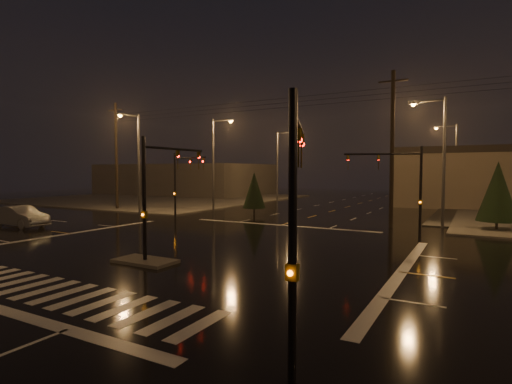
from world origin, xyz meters
TOP-DOWN VIEW (x-y plane):
  - ground at (0.00, 0.00)m, footprint 140.00×140.00m
  - sidewalk_nw at (-30.00, 30.00)m, footprint 36.00×36.00m
  - median_island at (0.00, -4.00)m, footprint 3.00×1.60m
  - crosswalk at (0.00, -9.00)m, footprint 15.00×2.60m
  - stop_bar_far at (0.00, 11.00)m, footprint 16.00×0.50m
  - commercial_block at (-35.00, 42.00)m, footprint 30.00×18.00m
  - signal_mast_median at (0.00, -3.07)m, footprint 0.25×4.59m
  - signal_mast_ne at (9.50, 10.14)m, footprint 4.84×1.86m
  - signal_mast_nw at (-9.50, 10.14)m, footprint 4.84×1.86m
  - signal_mast_se at (10.23, -9.75)m, footprint 1.55×3.87m
  - streetlight_1 at (-11.18, 18.00)m, footprint 2.77×0.32m
  - streetlight_2 at (-11.18, 34.00)m, footprint 2.77×0.32m
  - streetlight_3 at (11.18, 16.00)m, footprint 2.77×0.32m
  - streetlight_4 at (11.18, 36.00)m, footprint 2.77×0.32m
  - streetlight_5 at (-16.00, 11.18)m, footprint 0.32×2.77m
  - utility_pole_0 at (-22.00, 14.00)m, footprint 2.20×0.32m
  - utility_pole_1 at (8.00, 14.00)m, footprint 2.20×0.32m
  - conifer_0 at (15.09, 16.00)m, footprint 2.81×2.81m
  - conifer_3 at (-5.49, 16.45)m, footprint 2.27×2.27m
  - car_crossing at (-17.26, 0.22)m, footprint 5.11×1.86m

SIDE VIEW (x-z plane):
  - ground at x=0.00m, z-range 0.00..0.00m
  - crosswalk at x=0.00m, z-range 0.00..0.01m
  - stop_bar_far at x=0.00m, z-range 0.00..0.01m
  - sidewalk_nw at x=-30.00m, z-range 0.00..0.12m
  - median_island at x=0.00m, z-range 0.00..0.15m
  - car_crossing at x=-17.26m, z-range 0.00..1.67m
  - conifer_3 at x=-5.49m, z-range 0.35..4.60m
  - commercial_block at x=-35.00m, z-range 0.00..5.60m
  - conifer_0 at x=15.09m, z-range 0.35..5.43m
  - signal_mast_se at x=10.23m, z-range 0.71..6.71m
  - signal_mast_median at x=0.00m, z-range 0.75..6.75m
  - signal_mast_ne at x=9.50m, z-range 0.79..6.79m
  - signal_mast_nw at x=-9.50m, z-range 0.79..6.79m
  - streetlight_1 at x=-11.18m, z-range 0.80..10.80m
  - streetlight_2 at x=-11.18m, z-range 0.80..10.80m
  - streetlight_3 at x=11.18m, z-range 0.80..10.80m
  - streetlight_4 at x=11.18m, z-range 0.80..10.80m
  - streetlight_5 at x=-16.00m, z-range 0.80..10.80m
  - utility_pole_0 at x=-22.00m, z-range 0.13..12.13m
  - utility_pole_1 at x=8.00m, z-range 0.13..12.13m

